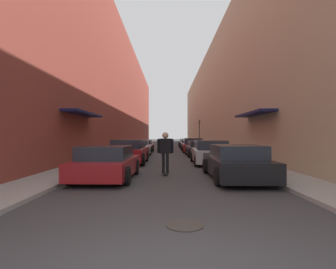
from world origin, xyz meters
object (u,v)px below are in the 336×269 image
object	(u,v)px
parked_car_right_0	(237,163)
parked_car_right_3	(193,145)
parked_car_left_0	(108,163)
parked_car_left_2	(138,148)
parked_car_right_5	(187,143)
traffic_light	(200,130)
parked_car_right_4	(189,144)
skateboarder	(166,149)
parked_car_right_1	(211,153)
parked_car_left_1	(130,152)
manhole_cover	(186,225)
parked_car_right_2	(201,149)
parked_car_left_3	(144,146)

from	to	relation	value
parked_car_right_0	parked_car_right_3	world-z (taller)	parked_car_right_3
parked_car_left_0	parked_car_left_2	distance (m)	10.69
parked_car_left_0	parked_car_left_2	world-z (taller)	parked_car_left_2
parked_car_right_5	traffic_light	world-z (taller)	traffic_light
parked_car_right_4	parked_car_left_0	bearing A→B (deg)	-102.42
skateboarder	traffic_light	xyz separation A→B (m)	(4.03, 21.55, 1.15)
parked_car_right_0	skateboarder	bearing A→B (deg)	158.07
parked_car_left_2	parked_car_right_0	distance (m)	11.71
traffic_light	parked_car_right_3	bearing A→B (deg)	-102.54
parked_car_right_3	skateboarder	size ratio (longest dim) A/B	2.59
parked_car_right_0	parked_car_right_1	distance (m)	5.18
parked_car_left_2	parked_car_right_5	size ratio (longest dim) A/B	0.85
parked_car_right_4	traffic_light	xyz separation A→B (m)	(1.48, 1.17, 1.67)
parked_car_right_0	parked_car_right_4	bearing A→B (deg)	90.33
parked_car_left_2	parked_car_right_5	distance (m)	17.50
parked_car_right_0	skateboarder	size ratio (longest dim) A/B	2.61
parked_car_left_1	manhole_cover	distance (m)	10.87
parked_car_left_0	parked_car_right_2	size ratio (longest dim) A/B	0.98
parked_car_right_2	parked_car_left_3	bearing A→B (deg)	134.00
parked_car_left_2	parked_car_right_0	size ratio (longest dim) A/B	0.85
parked_car_right_1	parked_car_right_4	world-z (taller)	parked_car_right_1
parked_car_left_1	parked_car_right_0	bearing A→B (deg)	-48.24
parked_car_right_0	parked_car_right_4	size ratio (longest dim) A/B	1.09
skateboarder	parked_car_left_3	bearing A→B (deg)	99.21
manhole_cover	skateboarder	bearing A→B (deg)	93.87
parked_car_right_1	skateboarder	xyz separation A→B (m)	(-2.54, -4.10, 0.46)
parked_car_right_2	manhole_cover	bearing A→B (deg)	-97.93
parked_car_right_0	traffic_light	bearing A→B (deg)	86.57
parked_car_right_0	manhole_cover	bearing A→B (deg)	-113.88
parked_car_right_0	parked_car_right_4	xyz separation A→B (m)	(-0.12, 21.45, -0.04)
parked_car_left_0	parked_car_right_2	xyz separation A→B (m)	(4.79, 10.63, -0.01)
parked_car_left_2	parked_car_right_5	bearing A→B (deg)	73.63
parked_car_left_3	parked_car_right_4	world-z (taller)	parked_car_left_3
parked_car_right_4	parked_car_left_1	bearing A→B (deg)	-106.46
parked_car_left_2	parked_car_right_2	bearing A→B (deg)	-0.66
parked_car_left_1	traffic_light	bearing A→B (deg)	70.13
parked_car_right_0	parked_car_right_2	bearing A→B (deg)	90.41
skateboarder	parked_car_right_3	bearing A→B (deg)	80.33
parked_car_left_1	skateboarder	distance (m)	4.90
parked_car_right_1	parked_car_right_3	world-z (taller)	parked_car_right_3
parked_car_right_0	parked_car_right_4	distance (m)	21.45
parked_car_left_2	parked_car_right_4	bearing A→B (deg)	65.95
parked_car_left_3	parked_car_right_1	size ratio (longest dim) A/B	0.98
parked_car_right_2	traffic_light	bearing A→B (deg)	83.25
parked_car_right_2	skateboarder	size ratio (longest dim) A/B	2.29
parked_car_left_1	parked_car_left_2	size ratio (longest dim) A/B	1.02
parked_car_left_1	parked_car_right_0	size ratio (longest dim) A/B	0.87
parked_car_left_2	parked_car_right_1	world-z (taller)	parked_car_right_1
parked_car_left_2	parked_car_right_1	xyz separation A→B (m)	(4.83, -5.43, 0.01)
parked_car_left_1	parked_car_right_1	bearing A→B (deg)	-3.20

